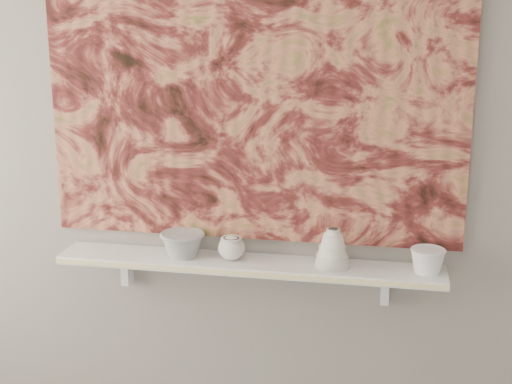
% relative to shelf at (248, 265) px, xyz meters
% --- Properties ---
extents(wall_back, '(3.60, 0.00, 3.60)m').
position_rel_shelf_xyz_m(wall_back, '(0.00, 0.09, 0.44)').
color(wall_back, gray).
rests_on(wall_back, floor).
extents(shelf, '(1.40, 0.18, 0.03)m').
position_rel_shelf_xyz_m(shelf, '(0.00, 0.00, 0.00)').
color(shelf, white).
rests_on(shelf, wall_back).
extents(shelf_stripe, '(1.40, 0.01, 0.02)m').
position_rel_shelf_xyz_m(shelf_stripe, '(0.00, -0.09, 0.00)').
color(shelf_stripe, '#FAECA6').
rests_on(shelf_stripe, shelf).
extents(bracket_left, '(0.03, 0.06, 0.12)m').
position_rel_shelf_xyz_m(bracket_left, '(-0.49, 0.06, -0.07)').
color(bracket_left, white).
rests_on(bracket_left, wall_back).
extents(bracket_right, '(0.03, 0.06, 0.12)m').
position_rel_shelf_xyz_m(bracket_right, '(0.49, 0.06, -0.07)').
color(bracket_right, white).
rests_on(bracket_right, wall_back).
extents(painting, '(1.50, 0.02, 1.10)m').
position_rel_shelf_xyz_m(painting, '(0.00, 0.08, 0.62)').
color(painting, maroon).
rests_on(painting, wall_back).
extents(house_motif, '(0.09, 0.00, 0.08)m').
position_rel_shelf_xyz_m(house_motif, '(0.45, 0.07, 0.32)').
color(house_motif, black).
rests_on(house_motif, painting).
extents(bowl_grey, '(0.20, 0.20, 0.09)m').
position_rel_shelf_xyz_m(bowl_grey, '(-0.24, 0.00, 0.06)').
color(bowl_grey, gray).
rests_on(bowl_grey, shelf).
extents(cup_cream, '(0.10, 0.10, 0.09)m').
position_rel_shelf_xyz_m(cup_cream, '(-0.06, 0.00, 0.06)').
color(cup_cream, beige).
rests_on(cup_cream, shelf).
extents(bell_vessel, '(0.15, 0.15, 0.14)m').
position_rel_shelf_xyz_m(bell_vessel, '(0.30, 0.00, 0.08)').
color(bell_vessel, silver).
rests_on(bell_vessel, shelf).
extents(bowl_white, '(0.14, 0.14, 0.09)m').
position_rel_shelf_xyz_m(bowl_white, '(0.63, 0.00, 0.06)').
color(bowl_white, white).
rests_on(bowl_white, shelf).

